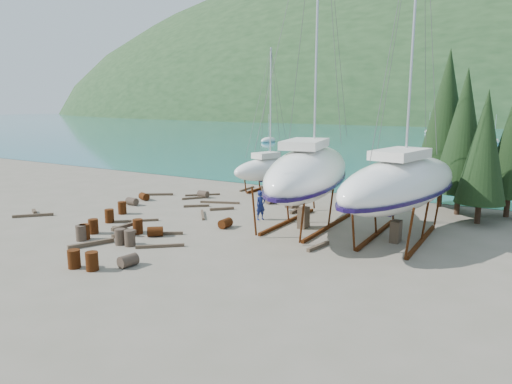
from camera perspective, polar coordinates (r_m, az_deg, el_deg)
The scene contains 52 objects.
ground at distance 28.39m, azimuth -5.84°, elevation -4.59°, with size 600.00×600.00×0.00m, color #686352.
bay_water at distance 337.28m, azimuth 28.72°, elevation 8.22°, with size 700.00×700.00×0.00m, color #19657D.
far_hill at distance 342.27m, azimuth 28.76°, elevation 8.23°, with size 800.00×360.00×110.00m, color #1D381C.
far_house_left at distance 225.25m, azimuth 11.50°, elevation 9.42°, with size 6.60×5.60×5.60m.
far_house_center at distance 214.97m, azimuth 21.69°, elevation 8.83°, with size 6.60×5.60×5.60m.
cypress_near_right at distance 34.08m, azimuth 24.51°, elevation 6.95°, with size 3.60×3.60×10.00m.
cypress_mid_right at distance 32.00m, azimuth 26.61°, elevation 5.03°, with size 3.06×3.06×8.50m.
cypress_back_left at distance 36.23m, azimuth 22.63°, elevation 8.65°, with size 4.14×4.14×11.50m.
moored_boat_left at distance 94.39m, azimuth 1.57°, elevation 6.47°, with size 2.00×5.00×6.05m.
moored_boat_mid at distance 102.25m, azimuth 27.60°, elevation 5.59°, with size 2.00×5.00×6.05m.
moored_boat_far at distance 134.25m, azimuth 20.79°, elevation 7.06°, with size 2.00×5.00×6.05m.
large_sailboat_near at distance 28.48m, azimuth 6.64°, elevation 2.50°, with size 6.52×14.06×21.32m.
large_sailboat_far at distance 26.61m, azimuth 17.72°, elevation 1.04°, with size 5.77×12.97×19.80m.
small_sailboat_shore at distance 40.25m, azimuth 1.51°, elevation 2.97°, with size 4.36×8.07×12.32m.
worker at distance 30.22m, azimuth 0.59°, elevation -1.68°, with size 0.71×0.47×1.95m, color navy.
drum_0 at distance 28.76m, azimuth -19.66°, elevation -4.07°, with size 0.58×0.58×0.88m, color #5F2910.
drum_1 at distance 22.57m, azimuth -15.69°, elevation -8.26°, with size 0.58×0.58×0.88m, color #2D2823.
drum_2 at distance 37.68m, azimuth -13.82°, elevation -0.56°, with size 0.58×0.58×0.88m, color #5F2910.
drum_3 at distance 22.53m, azimuth -19.82°, elevation -8.14°, with size 0.58×0.58×0.88m, color #5F2910.
drum_4 at distance 35.42m, azimuth 3.40°, elevation -0.97°, with size 0.58×0.58×0.88m, color #5F2910.
drum_5 at distance 26.08m, azimuth -16.62°, elevation -5.39°, with size 0.58×0.58×0.88m, color #2D2823.
drum_6 at distance 28.45m, azimuth -3.85°, elevation -3.91°, with size 0.58×0.58×0.88m, color #5F2910.
drum_7 at distance 23.14m, azimuth -21.79°, elevation -7.78°, with size 0.58×0.58×0.88m, color #5F2910.
drum_8 at distance 33.27m, azimuth -16.39°, elevation -1.91°, with size 0.58×0.58×0.88m, color #5F2910.
drum_9 at distance 37.83m, azimuth -6.61°, elevation -0.27°, with size 0.58×0.58×0.88m, color #2D2823.
drum_10 at distance 27.70m, azimuth -20.65°, elevation -4.69°, with size 0.58×0.58×0.88m, color #5F2910.
drum_11 at distance 35.33m, azimuth 1.94°, elevation -0.99°, with size 0.58×0.58×0.88m, color #2D2823.
drum_12 at distance 27.20m, azimuth -12.49°, elevation -4.85°, with size 0.58×0.58×0.88m, color #5F2910.
drum_13 at distance 31.10m, azimuth -17.86°, elevation -2.86°, with size 0.58×0.58×0.88m, color #5F2910.
drum_14 at distance 27.96m, azimuth -14.55°, elevation -4.19°, with size 0.58×0.58×0.88m, color #5F2910.
drum_15 at distance 36.00m, azimuth -15.23°, elevation -1.15°, with size 0.58×0.58×0.88m, color #2D2823.
drum_16 at distance 27.54m, azimuth -21.02°, elevation -4.80°, with size 0.58×0.58×0.88m, color #2D2823.
drum_17 at distance 25.69m, azimuth -15.49°, elevation -5.57°, with size 0.58×0.58×0.88m, color #2D2823.
timber_0 at distance 41.23m, azimuth -1.14°, elevation 0.41°, with size 0.14×2.52×0.14m, color brown.
timber_1 at distance 24.70m, azimuth 7.79°, elevation -6.76°, with size 0.19×1.89×0.19m, color brown.
timber_2 at distance 39.38m, azimuth -12.05°, elevation -0.29°, with size 0.19×2.39×0.19m, color brown.
timber_3 at distance 30.86m, azimuth -14.69°, elevation -3.49°, with size 0.15×2.82×0.15m, color brown.
timber_4 at distance 34.45m, azimuth -7.45°, elevation -1.73°, with size 0.17×1.93×0.17m, color brown.
timber_5 at distance 25.13m, azimuth -11.89°, elevation -6.63°, with size 0.16×2.58×0.16m, color brown.
timber_7 at distance 27.44m, azimuth -11.04°, elevation -5.09°, with size 0.17×1.83×0.17m, color brown.
timber_8 at distance 33.26m, azimuth -4.29°, elevation -2.11°, with size 0.19×1.78×0.19m, color brown.
timber_9 at distance 41.64m, azimuth 2.06°, elevation 0.51°, with size 0.15×2.46×0.15m, color brown.
timber_10 at distance 35.50m, azimuth -4.53°, elevation -1.31°, with size 0.16×3.11×0.16m, color brown.
timber_11 at distance 31.66m, azimuth -6.69°, elevation -2.85°, with size 0.15×2.60×0.15m, color brown.
timber_12 at distance 29.64m, azimuth -14.82°, elevation -4.07°, with size 0.17×2.20×0.17m, color brown.
timber_13 at distance 35.88m, azimuth -25.97°, elevation -2.21°, with size 0.22×1.00×0.22m, color brown.
timber_14 at distance 34.75m, azimuth -26.09°, elevation -2.64°, with size 0.18×2.59×0.18m, color brown.
timber_15 at distance 38.71m, azimuth -6.69°, elevation -0.34°, with size 0.15×2.94×0.15m, color brown.
timber_16 at distance 26.44m, azimuth -19.90°, elevation -6.10°, with size 0.23×2.47×0.23m, color brown.
timber_17 at distance 37.41m, azimuth -7.70°, elevation -0.75°, with size 0.16×2.07×0.16m, color brown.
timber_pile_fore at distance 28.01m, azimuth -16.15°, elevation -4.54°, with size 1.80×1.80×0.60m.
timber_pile_aft at distance 32.70m, azimuth 5.09°, elevation -1.97°, with size 1.80×1.80×0.60m.
Camera 1 is at (16.57, -21.79, 7.51)m, focal length 32.00 mm.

